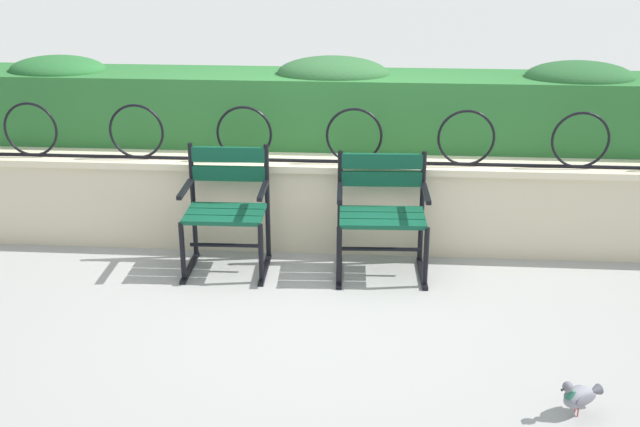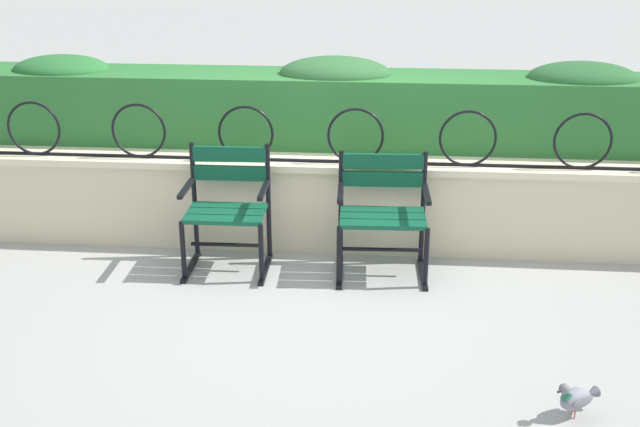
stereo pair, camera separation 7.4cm
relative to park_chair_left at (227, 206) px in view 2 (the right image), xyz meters
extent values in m
plane|color=#9E9E99|center=(0.70, -0.46, -0.47)|extent=(60.00, 60.00, 0.00)
cube|color=beige|center=(0.70, 0.45, -0.15)|extent=(7.65, 0.35, 0.65)
cube|color=beige|center=(0.70, 0.45, 0.20)|extent=(7.65, 0.41, 0.05)
cylinder|color=black|center=(0.70, 0.38, 0.24)|extent=(7.10, 0.02, 0.02)
torus|color=black|center=(-1.55, 0.38, 0.44)|extent=(0.42, 0.02, 0.42)
torus|color=black|center=(-0.73, 0.38, 0.44)|extent=(0.42, 0.02, 0.42)
torus|color=black|center=(0.08, 0.38, 0.44)|extent=(0.42, 0.02, 0.42)
torus|color=black|center=(0.90, 0.38, 0.44)|extent=(0.42, 0.02, 0.42)
torus|color=black|center=(1.71, 0.38, 0.44)|extent=(0.42, 0.02, 0.42)
torus|color=black|center=(2.53, 0.38, 0.44)|extent=(0.42, 0.02, 0.42)
cube|color=#2D7033|center=(0.70, 0.94, 0.51)|extent=(7.49, 0.63, 0.56)
ellipsoid|color=#2A6C32|center=(-1.52, 0.94, 0.78)|extent=(0.78, 0.56, 0.23)
ellipsoid|color=#2F6133|center=(0.70, 0.94, 0.78)|extent=(0.88, 0.56, 0.28)
ellipsoid|color=#2B6130|center=(2.61, 0.94, 0.78)|extent=(0.84, 0.56, 0.25)
cube|color=#0F4C33|center=(0.00, -0.21, -0.03)|extent=(0.55, 0.14, 0.03)
cube|color=#0F4C33|center=(0.00, -0.08, -0.03)|extent=(0.55, 0.14, 0.03)
cube|color=#0F4C33|center=(0.00, 0.06, -0.03)|extent=(0.55, 0.14, 0.03)
cube|color=#0F4C33|center=(0.00, 0.16, 0.34)|extent=(0.55, 0.04, 0.11)
cube|color=#0F4C33|center=(0.00, 0.16, 0.19)|extent=(0.55, 0.04, 0.11)
cylinder|color=black|center=(0.27, 0.17, -0.03)|extent=(0.04, 0.04, 0.89)
cylinder|color=black|center=(0.28, -0.26, -0.25)|extent=(0.04, 0.04, 0.44)
cube|color=black|center=(0.28, -0.07, -0.46)|extent=(0.05, 0.52, 0.02)
cube|color=black|center=(0.28, -0.07, 0.15)|extent=(0.04, 0.40, 0.03)
cylinder|color=black|center=(-0.28, 0.16, -0.03)|extent=(0.04, 0.04, 0.89)
cylinder|color=black|center=(-0.27, -0.27, -0.25)|extent=(0.04, 0.04, 0.44)
cube|color=black|center=(-0.27, -0.08, -0.46)|extent=(0.05, 0.52, 0.02)
cube|color=black|center=(-0.27, -0.08, 0.15)|extent=(0.04, 0.40, 0.03)
cylinder|color=black|center=(0.00, -0.08, -0.27)|extent=(0.52, 0.04, 0.03)
cube|color=#0F4C33|center=(1.12, -0.20, -0.03)|extent=(0.60, 0.15, 0.03)
cube|color=#0F4C33|center=(1.12, -0.07, -0.03)|extent=(0.60, 0.15, 0.03)
cube|color=#0F4C33|center=(1.11, 0.07, -0.03)|extent=(0.60, 0.15, 0.03)
cube|color=#0F4C33|center=(1.11, 0.17, 0.31)|extent=(0.60, 0.05, 0.11)
cube|color=#0F4C33|center=(1.11, 0.17, 0.18)|extent=(0.60, 0.05, 0.11)
cylinder|color=black|center=(1.40, 0.19, -0.04)|extent=(0.04, 0.04, 0.85)
cylinder|color=black|center=(1.42, -0.24, -0.25)|extent=(0.04, 0.04, 0.44)
cube|color=black|center=(1.41, -0.05, -0.46)|extent=(0.06, 0.52, 0.02)
cube|color=black|center=(1.41, -0.05, 0.15)|extent=(0.05, 0.40, 0.03)
cylinder|color=black|center=(0.81, 0.16, -0.04)|extent=(0.04, 0.04, 0.85)
cylinder|color=black|center=(0.82, -0.27, -0.25)|extent=(0.04, 0.04, 0.44)
cube|color=black|center=(0.82, -0.08, -0.46)|extent=(0.06, 0.52, 0.02)
cube|color=black|center=(0.82, -0.08, 0.15)|extent=(0.05, 0.40, 0.03)
cylinder|color=black|center=(1.12, -0.07, -0.27)|extent=(0.57, 0.05, 0.03)
ellipsoid|color=gray|center=(2.13, -1.71, -0.36)|extent=(0.21, 0.19, 0.11)
cylinder|color=#2D6B56|center=(2.08, -1.75, -0.33)|extent=(0.08, 0.07, 0.06)
sphere|color=slate|center=(2.06, -1.76, -0.27)|extent=(0.06, 0.06, 0.06)
cone|color=black|center=(2.03, -1.78, -0.28)|extent=(0.03, 0.02, 0.01)
cone|color=#595960|center=(2.23, -1.64, -0.37)|extent=(0.10, 0.10, 0.06)
ellipsoid|color=slate|center=(2.17, -1.74, -0.36)|extent=(0.13, 0.10, 0.07)
ellipsoid|color=slate|center=(2.12, -1.67, -0.36)|extent=(0.13, 0.10, 0.07)
cylinder|color=#C6515B|center=(2.14, -1.73, -0.44)|extent=(0.01, 0.01, 0.05)
cylinder|color=#C6515B|center=(2.13, -1.69, -0.44)|extent=(0.01, 0.01, 0.05)
camera|label=1|loc=(1.07, -5.30, 1.96)|focal=44.77mm
camera|label=2|loc=(1.14, -5.29, 1.96)|focal=44.77mm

